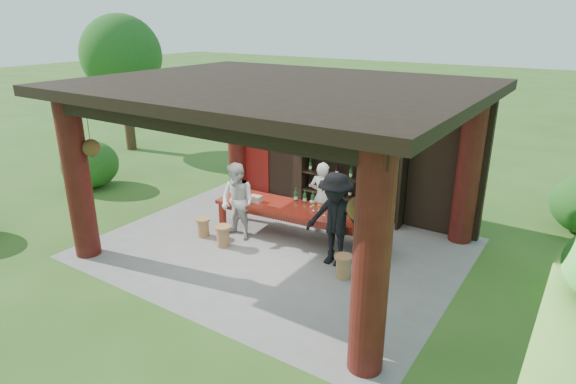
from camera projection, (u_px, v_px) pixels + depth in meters
The scene contains 15 objects.
ground at pixel (278, 248), 10.32m from camera, with size 90.00×90.00×0.00m, color #2D5119.
pavilion at pixel (288, 147), 9.94m from camera, with size 7.50×6.00×3.60m.
wine_shelf at pixel (351, 170), 11.60m from camera, with size 2.68×0.41×2.36m.
tasting_table at pixel (297, 212), 10.52m from camera, with size 3.79×1.30×0.75m.
stool_near_left at pixel (223, 235), 10.32m from camera, with size 0.35×0.35×0.46m.
stool_near_right at pixel (343, 266), 9.07m from camera, with size 0.35×0.35×0.46m.
stool_far_left at pixel (203, 227), 10.79m from camera, with size 0.33×0.33×0.43m.
host at pixel (322, 197), 10.86m from camera, with size 0.60×0.39×1.65m, color silver.
guest_woman at pixel (237, 202), 10.52m from camera, with size 0.83×0.65×1.72m, color silver.
guest_man at pixel (335, 220), 9.34m from camera, with size 1.23×0.71×1.91m, color black.
table_bottles at pixel (304, 196), 10.70m from camera, with size 0.51×0.10×0.31m.
table_glasses at pixel (325, 209), 10.20m from camera, with size 0.95×0.35×0.15m.
napkin_basket at pixel (256, 199), 10.79m from camera, with size 0.26×0.18×0.14m, color #BF6672.
shrubs at pixel (349, 234), 9.63m from camera, with size 14.81×9.61×1.36m.
trees at pixel (465, 98), 8.18m from camera, with size 21.79×10.01×4.80m.
Camera 1 is at (5.31, -7.63, 4.66)m, focal length 30.00 mm.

